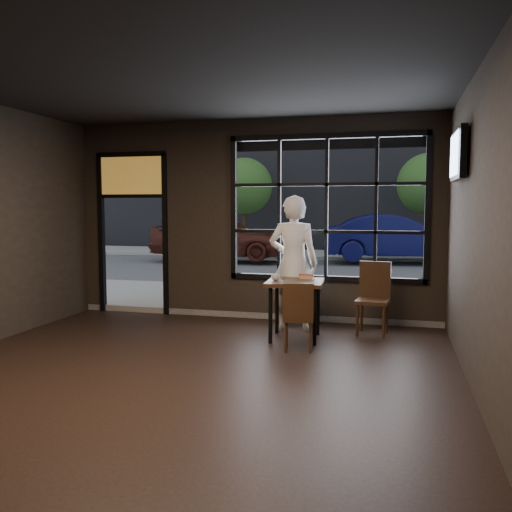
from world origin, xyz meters
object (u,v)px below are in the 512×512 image
(cafe_table, at_px, (295,310))
(navy_car, at_px, (394,238))
(man, at_px, (293,263))
(chair_near, at_px, (298,316))

(cafe_table, xyz_separation_m, navy_car, (1.32, 10.49, 0.43))
(man, bearing_deg, cafe_table, 99.96)
(chair_near, distance_m, navy_car, 11.09)
(chair_near, xyz_separation_m, navy_car, (1.18, 11.02, 0.40))
(cafe_table, relative_size, navy_car, 0.18)
(chair_near, height_order, man, man)
(chair_near, relative_size, man, 0.44)
(cafe_table, relative_size, man, 0.41)
(cafe_table, height_order, navy_car, navy_car)
(cafe_table, distance_m, man, 0.81)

